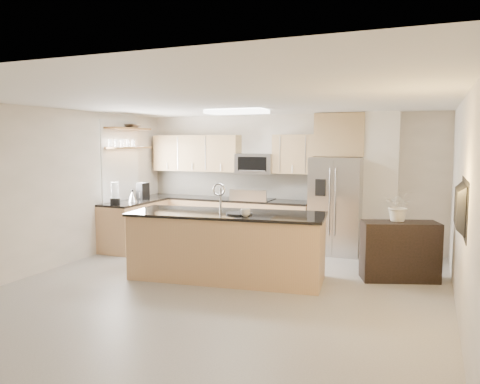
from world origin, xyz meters
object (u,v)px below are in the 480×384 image
at_px(refrigerator, 336,206).
at_px(platter, 239,213).
at_px(flower_vase, 400,198).
at_px(cup, 245,213).
at_px(range, 253,222).
at_px(island, 227,245).
at_px(credenza, 400,251).
at_px(microwave, 255,164).
at_px(bowl, 132,125).
at_px(television, 455,207).
at_px(kettle, 132,196).
at_px(blender, 115,195).
at_px(coffee_maker, 143,191).

relative_size(refrigerator, platter, 4.57).
height_order(refrigerator, flower_vase, refrigerator).
bearing_deg(platter, cup, -44.85).
bearing_deg(range, platter, -74.15).
height_order(island, credenza, island).
distance_m(microwave, bowl, 2.55).
bearing_deg(bowl, cup, -29.15).
relative_size(microwave, cup, 5.41).
relative_size(flower_vase, television, 0.66).
distance_m(credenza, flower_vase, 0.80).
xyz_separation_m(credenza, platter, (-2.19, -0.97, 0.58)).
relative_size(kettle, bowl, 0.58).
bearing_deg(kettle, refrigerator, 17.22).
height_order(microwave, kettle, microwave).
height_order(blender, kettle, blender).
relative_size(coffee_maker, television, 0.30).
height_order(microwave, bowl, bowl).
distance_m(microwave, credenza, 3.46).
bearing_deg(television, flower_vase, 20.91).
xyz_separation_m(platter, kettle, (-2.70, 1.19, 0.01)).
bearing_deg(bowl, kettle, -58.68).
xyz_separation_m(range, cup, (0.84, -2.54, 0.59)).
bearing_deg(range, island, -78.95).
distance_m(credenza, cup, 2.40).
xyz_separation_m(island, blender, (-2.52, 0.65, 0.59)).
height_order(blender, television, television).
bearing_deg(cup, platter, 135.15).
relative_size(credenza, platter, 2.82).
bearing_deg(blender, range, 38.57).
bearing_deg(platter, television, -14.67).
height_order(range, refrigerator, refrigerator).
xyz_separation_m(blender, kettle, (0.05, 0.47, -0.08)).
bearing_deg(island, blender, 158.42).
bearing_deg(range, cup, -71.72).
distance_m(platter, bowl, 3.59).
bearing_deg(bowl, island, -28.76).
bearing_deg(blender, refrigerator, 23.30).
relative_size(refrigerator, coffee_maker, 5.46).
xyz_separation_m(cup, bowl, (-3.09, 1.72, 1.33)).
xyz_separation_m(island, platter, (0.23, -0.08, 0.51)).
xyz_separation_m(refrigerator, coffee_maker, (-3.75, -0.69, 0.19)).
bearing_deg(kettle, credenza, -2.60).
relative_size(platter, television, 0.36).
bearing_deg(television, range, 48.36).
distance_m(island, cup, 0.72).
xyz_separation_m(island, bowl, (-2.70, 1.48, 1.88)).
relative_size(island, flower_vase, 4.26).
bearing_deg(platter, coffee_maker, 149.33).
height_order(microwave, blender, microwave).
distance_m(microwave, television, 4.79).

